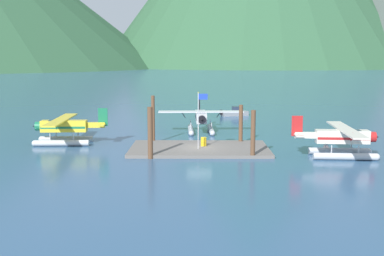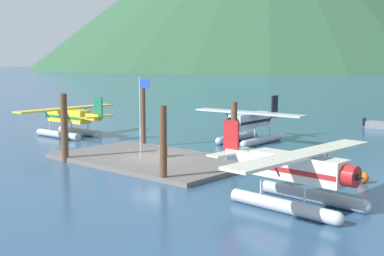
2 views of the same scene
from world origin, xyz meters
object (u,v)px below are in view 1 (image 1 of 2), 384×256
at_px(mooring_buoy, 326,141).
at_px(seaplane_cream_stbd_aft, 342,140).
at_px(fuel_drum, 204,142).
at_px(flagpole, 200,114).
at_px(seaplane_yellow_port_fwd, 64,129).
at_px(boat_grey_open_north, 235,113).
at_px(seaplane_silver_bow_centre, 201,120).

xyz_separation_m(mooring_buoy, seaplane_cream_stbd_aft, (-0.41, -6.79, 1.26)).
bearing_deg(fuel_drum, mooring_buoy, 12.22).
height_order(flagpole, mooring_buoy, flagpole).
relative_size(flagpole, seaplane_yellow_port_fwd, 0.53).
height_order(fuel_drum, boat_grey_open_north, boat_grey_open_north).
relative_size(fuel_drum, mooring_buoy, 1.39).
xyz_separation_m(seaplane_silver_bow_centre, seaplane_cream_stbd_aft, (12.97, -14.70, 0.00)).
bearing_deg(boat_grey_open_north, seaplane_silver_bow_centre, -108.44).
xyz_separation_m(mooring_buoy, seaplane_yellow_port_fwd, (-28.10, -0.21, 1.26)).
xyz_separation_m(flagpole, fuel_drum, (0.43, 1.66, -3.07)).
xyz_separation_m(seaplane_yellow_port_fwd, seaplane_silver_bow_centre, (14.73, 8.12, 0.00)).
relative_size(flagpole, mooring_buoy, 8.84).
bearing_deg(seaplane_yellow_port_fwd, boat_grey_open_north, 50.95).
relative_size(fuel_drum, seaplane_cream_stbd_aft, 0.08).
distance_m(fuel_drum, mooring_buoy, 13.51).
height_order(mooring_buoy, boat_grey_open_north, boat_grey_open_north).
height_order(seaplane_cream_stbd_aft, boat_grey_open_north, seaplane_cream_stbd_aft).
distance_m(seaplane_yellow_port_fwd, seaplane_cream_stbd_aft, 28.46).
bearing_deg(seaplane_yellow_port_fwd, fuel_drum, -10.08).
xyz_separation_m(fuel_drum, seaplane_silver_bow_centre, (-0.17, 10.77, 0.84)).
relative_size(mooring_buoy, seaplane_silver_bow_centre, 0.06).
bearing_deg(boat_grey_open_north, flagpole, -101.38).
height_order(flagpole, seaplane_silver_bow_centre, flagpole).
xyz_separation_m(mooring_buoy, seaplane_silver_bow_centre, (-13.37, 7.91, 1.26)).
distance_m(flagpole, fuel_drum, 3.51).
height_order(fuel_drum, seaplane_yellow_port_fwd, seaplane_yellow_port_fwd).
height_order(mooring_buoy, seaplane_cream_stbd_aft, seaplane_cream_stbd_aft).
relative_size(seaplane_silver_bow_centre, seaplane_cream_stbd_aft, 1.00).
bearing_deg(flagpole, seaplane_yellow_port_fwd, 163.42).
bearing_deg(fuel_drum, seaplane_cream_stbd_aft, -17.09).
height_order(flagpole, seaplane_cream_stbd_aft, flagpole).
relative_size(seaplane_cream_stbd_aft, boat_grey_open_north, 2.21).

